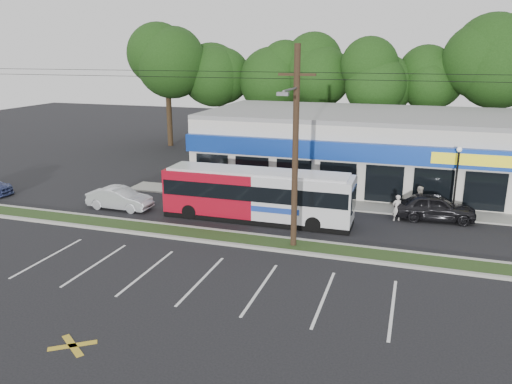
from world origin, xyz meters
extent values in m
plane|color=black|center=(0.00, 0.00, 0.00)|extent=(120.00, 120.00, 0.00)
cube|color=#213214|center=(0.00, 1.00, 0.06)|extent=(40.00, 1.60, 0.12)
cube|color=#9E9E93|center=(0.00, 0.15, 0.07)|extent=(40.00, 0.25, 0.14)
cube|color=#9E9E93|center=(0.00, 1.85, 0.07)|extent=(40.00, 0.25, 0.14)
cube|color=#9E9E93|center=(5.00, 9.00, 0.05)|extent=(32.00, 2.20, 0.10)
cube|color=beige|center=(5.50, 16.00, 2.50)|extent=(25.00, 12.00, 5.00)
cube|color=navy|center=(5.50, 9.75, 3.40)|extent=(25.00, 0.50, 1.20)
cube|color=black|center=(5.50, 9.94, 1.40)|extent=(24.00, 0.12, 2.40)
cube|color=yellow|center=(12.50, 9.48, 3.40)|extent=(6.00, 0.06, 0.70)
cube|color=gray|center=(5.50, 16.00, 5.15)|extent=(25.00, 12.00, 0.30)
cylinder|color=black|center=(3.00, 1.00, 5.00)|extent=(0.30, 0.30, 10.00)
cube|color=black|center=(3.00, 1.00, 8.60)|extent=(1.80, 0.12, 0.12)
cylinder|color=#59595E|center=(3.00, -0.20, 8.00)|extent=(0.10, 2.40, 0.10)
cube|color=#59595E|center=(3.00, -1.50, 7.90)|extent=(0.50, 0.25, 0.15)
cylinder|color=black|center=(0.00, 1.00, 8.70)|extent=(50.00, 0.02, 0.02)
cylinder|color=black|center=(0.00, 1.00, 8.40)|extent=(50.00, 0.02, 0.02)
cylinder|color=black|center=(11.00, 8.80, 2.00)|extent=(0.12, 0.12, 4.00)
sphere|color=silver|center=(11.00, 8.80, 4.10)|extent=(0.30, 0.30, 0.30)
cylinder|color=black|center=(-16.00, 26.00, 2.86)|extent=(0.56, 0.56, 5.72)
sphere|color=black|center=(-16.00, 26.00, 8.45)|extent=(6.76, 6.76, 6.76)
cylinder|color=black|center=(-11.00, 26.00, 2.86)|extent=(0.56, 0.56, 5.72)
sphere|color=black|center=(-11.00, 26.00, 8.45)|extent=(6.76, 6.76, 6.76)
cylinder|color=black|center=(-6.00, 26.00, 2.86)|extent=(0.56, 0.56, 5.72)
sphere|color=black|center=(-6.00, 26.00, 8.45)|extent=(6.76, 6.76, 6.76)
cylinder|color=black|center=(-1.00, 26.00, 2.86)|extent=(0.56, 0.56, 5.72)
sphere|color=black|center=(-1.00, 26.00, 8.45)|extent=(6.76, 6.76, 6.76)
cylinder|color=black|center=(4.00, 26.00, 2.86)|extent=(0.56, 0.56, 5.72)
sphere|color=black|center=(4.00, 26.00, 8.45)|extent=(6.76, 6.76, 6.76)
cylinder|color=black|center=(9.00, 26.00, 2.86)|extent=(0.56, 0.56, 5.72)
sphere|color=black|center=(9.00, 26.00, 8.45)|extent=(6.76, 6.76, 6.76)
cylinder|color=black|center=(14.00, 26.00, 2.86)|extent=(0.56, 0.56, 5.72)
sphere|color=black|center=(14.00, 26.00, 8.45)|extent=(6.76, 6.76, 6.76)
cube|color=maroon|center=(-2.86, 4.47, 1.60)|extent=(5.59, 2.38, 2.55)
cube|color=silver|center=(2.71, 4.53, 1.60)|extent=(5.59, 2.38, 2.55)
cube|color=black|center=(-0.07, 4.50, 0.18)|extent=(11.16, 2.39, 0.32)
cube|color=black|center=(-0.07, 4.50, 1.90)|extent=(10.94, 2.49, 0.88)
cube|color=black|center=(5.53, 4.56, 1.76)|extent=(0.08, 1.97, 1.30)
cube|color=#193899|center=(1.33, 3.34, 1.07)|extent=(2.79, 0.06, 0.32)
cube|color=silver|center=(-0.07, 4.50, 2.93)|extent=(10.60, 2.20, 0.17)
cylinder|color=black|center=(-3.96, 3.42, 0.45)|extent=(0.89, 0.27, 0.89)
cylinder|color=black|center=(-3.98, 5.50, 0.45)|extent=(0.89, 0.27, 0.89)
cylinder|color=black|center=(3.51, 3.50, 0.45)|extent=(0.89, 0.27, 0.89)
cylinder|color=black|center=(3.48, 5.58, 0.45)|extent=(0.89, 0.27, 0.89)
imported|color=black|center=(9.93, 7.73, 0.78)|extent=(4.75, 2.25, 1.57)
imported|color=#B4B9BD|center=(-9.00, 3.87, 0.69)|extent=(4.22, 1.55, 1.38)
imported|color=beige|center=(7.80, 6.91, 0.79)|extent=(0.68, 0.59, 1.57)
imported|color=#BCB4A9|center=(9.00, 8.50, 0.90)|extent=(1.08, 0.98, 1.80)
camera|label=1|loc=(8.51, -22.23, 9.62)|focal=35.00mm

